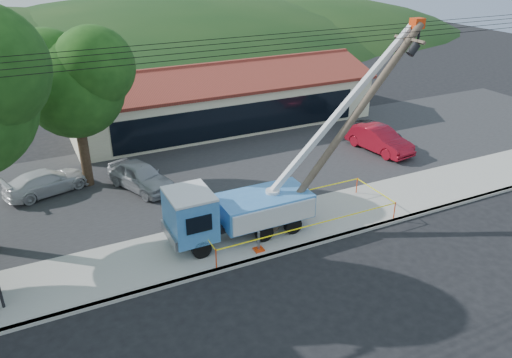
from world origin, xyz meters
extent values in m
plane|color=black|center=(0.00, 0.00, 0.00)|extent=(120.00, 120.00, 0.00)
cube|color=#ADABA2|center=(0.00, 2.10, 0.07)|extent=(60.00, 0.25, 0.15)
cube|color=#ADABA2|center=(0.00, 4.00, 0.07)|extent=(60.00, 4.00, 0.15)
cube|color=#28282B|center=(0.00, 12.00, 0.05)|extent=(60.00, 12.00, 0.10)
cube|color=beige|center=(4.00, 20.00, 1.70)|extent=(22.00, 8.00, 3.40)
cube|color=black|center=(4.00, 15.98, 1.43)|extent=(18.04, 0.08, 2.21)
cube|color=maroon|center=(4.00, 18.00, 3.90)|extent=(22.50, 4.53, 1.52)
cube|color=maroon|center=(4.00, 22.00, 3.90)|extent=(22.50, 4.53, 1.52)
cube|color=maroon|center=(4.00, 20.00, 4.55)|extent=(22.50, 0.30, 0.25)
cylinder|color=#332316|center=(-7.00, 13.00, 2.09)|extent=(0.56, 0.56, 4.18)
sphere|color=#173D10|center=(-7.00, 13.00, 5.70)|extent=(5.25, 5.25, 5.25)
sphere|color=#173D10|center=(-8.05, 13.70, 6.65)|extent=(4.20, 4.20, 4.20)
sphere|color=#173D10|center=(-5.95, 12.30, 6.84)|extent=(4.20, 4.20, 4.20)
ellipsoid|color=#123313|center=(10.00, 55.00, 0.00)|extent=(89.60, 64.00, 32.00)
ellipsoid|color=#123313|center=(30.00, 55.00, 0.00)|extent=(72.80, 52.00, 26.00)
cylinder|color=black|center=(0.00, 3.10, 8.80)|extent=(60.00, 0.02, 0.02)
cylinder|color=black|center=(0.00, 3.60, 8.92)|extent=(60.00, 0.02, 0.02)
cylinder|color=black|center=(0.00, 4.10, 9.04)|extent=(60.00, 0.02, 0.02)
cylinder|color=black|center=(0.00, 4.50, 9.16)|extent=(60.00, 0.02, 0.02)
cylinder|color=black|center=(-3.79, 3.25, 0.57)|extent=(0.86, 0.29, 0.86)
cylinder|color=black|center=(-3.79, 5.25, 0.57)|extent=(0.86, 0.29, 0.86)
cylinder|color=black|center=(-0.75, 3.25, 0.57)|extent=(0.86, 0.29, 0.86)
cylinder|color=black|center=(-0.75, 5.25, 0.57)|extent=(0.86, 0.29, 0.86)
cylinder|color=black|center=(0.77, 3.25, 0.57)|extent=(0.86, 0.29, 0.86)
cylinder|color=black|center=(0.77, 5.25, 0.57)|extent=(0.86, 0.29, 0.86)
cube|color=black|center=(-1.32, 4.25, 0.81)|extent=(6.27, 0.95, 0.24)
cube|color=#3779C4|center=(-3.89, 4.25, 1.76)|extent=(1.90, 2.28, 2.00)
cube|color=silver|center=(-3.89, 4.25, 2.80)|extent=(1.90, 2.28, 0.11)
cube|color=black|center=(-4.79, 4.25, 1.90)|extent=(0.08, 1.71, 0.86)
cube|color=gray|center=(-4.88, 4.25, 1.00)|extent=(0.14, 2.19, 0.48)
cube|color=#3779C4|center=(-0.28, 4.25, 1.38)|extent=(4.37, 2.28, 1.14)
cylinder|color=silver|center=(0.20, 4.25, 1.81)|extent=(0.67, 0.67, 0.57)
cube|color=silver|center=(3.87, 4.25, 5.62)|extent=(7.53, 0.27, 7.34)
cube|color=gray|center=(4.16, 4.25, 5.86)|extent=(4.53, 0.17, 4.41)
cube|color=red|center=(7.54, 4.06, 9.20)|extent=(0.57, 0.48, 0.48)
cube|color=red|center=(-1.32, 2.63, 0.18)|extent=(0.43, 0.43, 0.08)
cube|color=red|center=(1.15, 5.87, 0.18)|extent=(0.43, 0.43, 0.08)
cylinder|color=brown|center=(3.77, 3.81, 4.67)|extent=(7.82, 0.35, 9.27)
cube|color=brown|center=(6.98, 3.81, 8.52)|extent=(0.18, 1.97, 0.18)
cylinder|color=black|center=(6.76, 4.36, 8.20)|extent=(0.65, 0.39, 0.67)
cylinder|color=black|center=(6.76, 3.27, 8.20)|extent=(0.65, 0.39, 0.67)
cylinder|color=red|center=(-3.51, 2.25, 0.61)|extent=(0.05, 0.05, 0.91)
cylinder|color=red|center=(5.99, 2.25, 0.61)|extent=(0.05, 0.05, 0.91)
cylinder|color=red|center=(5.99, 5.35, 0.61)|extent=(0.05, 0.05, 0.91)
cylinder|color=red|center=(-3.51, 5.35, 0.61)|extent=(0.05, 0.05, 0.91)
cube|color=yellow|center=(1.24, 2.25, 1.02)|extent=(9.50, 0.01, 0.05)
cube|color=yellow|center=(5.99, 3.80, 1.02)|extent=(0.01, 3.10, 0.05)
cube|color=yellow|center=(1.24, 5.35, 1.02)|extent=(9.50, 0.01, 0.05)
cube|color=yellow|center=(-3.51, 3.80, 1.02)|extent=(0.01, 3.10, 0.05)
imported|color=#A1A3A8|center=(-4.44, 11.17, 0.00)|extent=(3.39, 4.83, 1.53)
imported|color=maroon|center=(11.05, 9.83, 0.00)|extent=(2.37, 5.04, 1.60)
imported|color=silver|center=(-9.19, 12.92, 0.00)|extent=(4.88, 3.12, 1.32)
imported|color=black|center=(11.98, 11.42, 0.00)|extent=(2.28, 4.47, 1.21)
camera|label=1|loc=(-9.65, -14.16, 12.58)|focal=35.00mm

